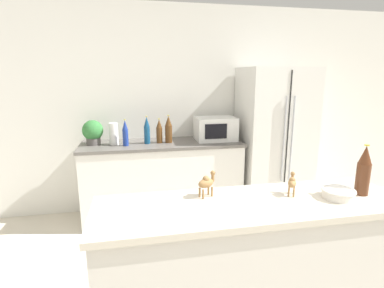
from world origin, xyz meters
The scene contains 15 objects.
wall_back centered at (0.00, 2.73, 1.27)m, with size 8.00×0.06×2.55m.
back_counter centered at (-0.28, 2.40, 0.47)m, with size 1.89×0.63×0.93m.
refrigerator centered at (1.12, 2.35, 0.90)m, with size 0.83×0.69×1.80m.
bar_counter centered at (0.03, 0.38, 0.51)m, with size 1.75×0.52×1.01m.
potted_plant centered at (-1.06, 2.44, 1.08)m, with size 0.23×0.23×0.28m.
paper_towel_roll centered at (-0.83, 2.39, 1.05)m, with size 0.10×0.10×0.25m.
microwave centered at (0.38, 2.42, 1.07)m, with size 0.48×0.37×0.28m.
back_bottle_0 centered at (-0.45, 2.37, 1.08)m, with size 0.07×0.07×0.32m.
back_bottle_1 centered at (-0.70, 2.31, 1.07)m, with size 0.06×0.06×0.30m.
back_bottle_2 centered at (-0.31, 2.38, 1.07)m, with size 0.07×0.07×0.29m.
back_bottle_3 centered at (-0.20, 2.38, 1.08)m, with size 0.08×0.08×0.32m.
wine_bottle centered at (0.70, 0.37, 1.16)m, with size 0.08×0.08×0.30m.
fruit_bowl centered at (0.52, 0.34, 1.04)m, with size 0.19×0.19×0.05m.
camel_figurine centered at (-0.21, 0.51, 1.10)m, with size 0.12×0.09×0.15m.
camel_figurine_second centered at (0.29, 0.44, 1.09)m, with size 0.09×0.10×0.13m.
Camera 1 is at (-0.61, -1.07, 1.69)m, focal length 28.00 mm.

